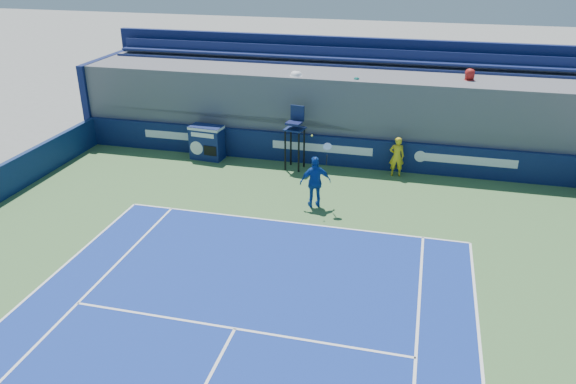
% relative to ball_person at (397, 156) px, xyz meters
% --- Properties ---
extents(ball_person, '(0.61, 0.44, 1.55)m').
position_rel_ball_person_xyz_m(ball_person, '(0.00, 0.00, 0.00)').
color(ball_person, gold).
rests_on(ball_person, apron).
extents(back_hoarding, '(20.40, 0.21, 1.20)m').
position_rel_ball_person_xyz_m(back_hoarding, '(-2.94, 0.49, -0.18)').
color(back_hoarding, '#0C1946').
rests_on(back_hoarding, ground).
extents(match_clock, '(1.38, 0.84, 1.40)m').
position_rel_ball_person_xyz_m(match_clock, '(-7.59, -0.03, -0.04)').
color(match_clock, '#0F1C4F').
rests_on(match_clock, ground).
extents(umpire_chair, '(0.80, 0.80, 2.48)m').
position_rel_ball_person_xyz_m(umpire_chair, '(-3.89, -0.18, 0.74)').
color(umpire_chair, black).
rests_on(umpire_chair, ground).
extents(tennis_player, '(1.13, 0.79, 2.57)m').
position_rel_ball_person_xyz_m(tennis_player, '(-2.44, -3.37, 0.12)').
color(tennis_player, '#1342A0').
rests_on(tennis_player, apron).
extents(stadium_seating, '(21.00, 4.05, 4.40)m').
position_rel_ball_person_xyz_m(stadium_seating, '(-2.96, 2.54, 1.05)').
color(stadium_seating, '#59595E').
rests_on(stadium_seating, ground).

